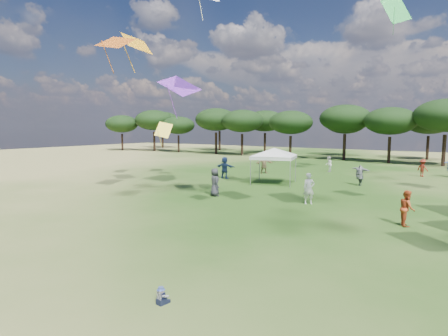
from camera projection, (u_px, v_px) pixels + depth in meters
The scene contains 4 objects.
tree_line at pixel (439, 118), 44.95m from camera, with size 108.78×17.63×7.77m.
tent_left at pixel (274, 149), 29.05m from camera, with size 6.17×6.17×3.11m.
toddler at pixel (162, 296), 9.41m from camera, with size 0.32×0.35×0.45m.
festival_crowd at pixel (378, 175), 27.74m from camera, with size 29.18×21.71×1.92m.
Camera 1 is at (6.26, -4.68, 4.46)m, focal length 30.00 mm.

